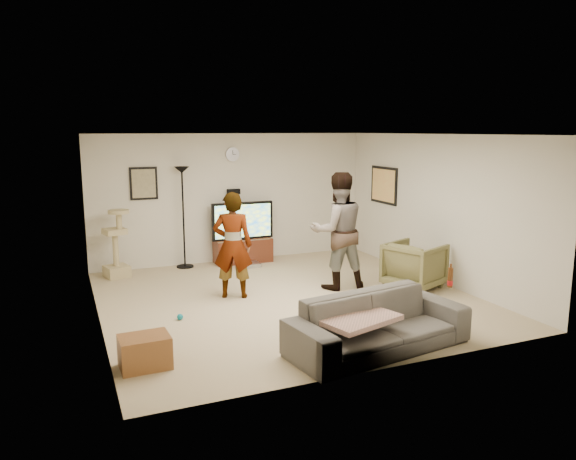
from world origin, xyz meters
name	(u,v)px	position (x,y,z in m)	size (l,w,h in m)	color
floor	(287,299)	(0.00, 0.00, -0.01)	(5.50, 5.50, 0.02)	tan
ceiling	(287,134)	(0.00, 0.00, 2.51)	(5.50, 5.50, 0.02)	silver
wall_back	(233,198)	(0.00, 2.75, 1.25)	(5.50, 0.04, 2.50)	silver
wall_front	(388,257)	(0.00, -2.75, 1.25)	(5.50, 0.04, 2.50)	silver
wall_left	(94,232)	(-2.75, 0.00, 1.25)	(0.04, 5.50, 2.50)	silver
wall_right	(436,208)	(2.75, 0.00, 1.25)	(0.04, 5.50, 2.50)	silver
wall_clock	(232,154)	(0.00, 2.72, 2.10)	(0.26, 0.26, 0.04)	silver
wall_speaker	(234,192)	(0.00, 2.69, 1.38)	(0.25, 0.10, 0.10)	black
picture_back	(144,183)	(-1.70, 2.73, 1.60)	(0.42, 0.03, 0.52)	gray
picture_right	(384,185)	(2.73, 1.60, 1.50)	(0.03, 0.78, 0.62)	#FFB365
tv_stand	(243,250)	(0.11, 2.50, 0.23)	(1.11, 0.45, 0.46)	#461E11
console_box	(249,265)	(0.10, 2.11, 0.04)	(0.40, 0.30, 0.07)	#B3B3BD
tv	(242,221)	(0.11, 2.50, 0.83)	(1.22, 0.08, 0.73)	black
tv_screen	(243,221)	(0.11, 2.46, 0.83)	(1.13, 0.01, 0.64)	#E7FD34
floor_lamp	(183,218)	(-1.03, 2.55, 0.95)	(0.32, 0.32, 1.90)	black
cat_tree	(115,244)	(-2.29, 2.33, 0.60)	(0.39, 0.39, 1.21)	tan
person_left	(233,245)	(-0.74, 0.39, 0.82)	(0.60, 0.39, 1.65)	#B6B3C0
person_right	(338,231)	(0.99, 0.21, 0.95)	(0.93, 0.72, 1.91)	#3A5384
sofa	(378,323)	(0.22, -2.26, 0.32)	(2.22, 0.87, 0.65)	#4C4943
throw_blanket	(355,318)	(-0.10, -2.26, 0.44)	(0.90, 0.70, 0.06)	tan
beer_bottle	(450,277)	(1.24, -2.26, 0.77)	(0.06, 0.06, 0.25)	#52290E
armchair	(414,265)	(2.15, -0.29, 0.38)	(0.81, 0.84, 0.76)	brown
side_table	(145,352)	(-2.40, -1.69, 0.18)	(0.54, 0.40, 0.36)	brown
toy_ball	(180,317)	(-1.73, -0.33, 0.04)	(0.09, 0.09, 0.09)	#0D798C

